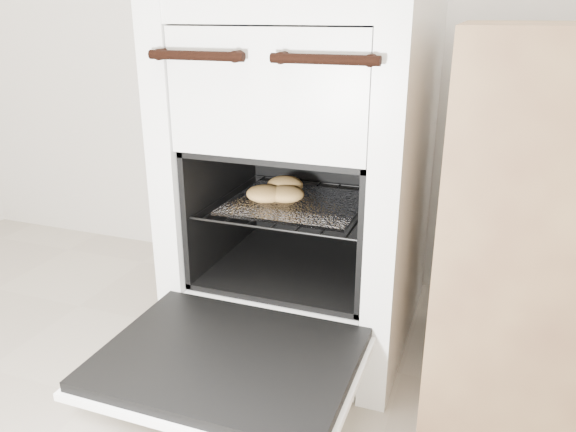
% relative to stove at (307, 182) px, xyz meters
% --- Properties ---
extents(stove, '(0.58, 0.65, 0.89)m').
position_rel_stove_xyz_m(stove, '(0.00, 0.00, 0.00)').
color(stove, white).
rests_on(stove, ground).
extents(oven_door, '(0.52, 0.41, 0.04)m').
position_rel_stove_xyz_m(oven_door, '(0.00, -0.49, -0.24)').
color(oven_door, black).
rests_on(oven_door, stove).
extents(oven_rack, '(0.42, 0.41, 0.01)m').
position_rel_stove_xyz_m(oven_rack, '(-0.00, -0.06, -0.04)').
color(oven_rack, black).
rests_on(oven_rack, stove).
extents(foil_sheet, '(0.33, 0.29, 0.01)m').
position_rel_stove_xyz_m(foil_sheet, '(0.00, -0.08, -0.03)').
color(foil_sheet, white).
rests_on(foil_sheet, oven_rack).
extents(baked_rolls, '(0.17, 0.21, 0.05)m').
position_rel_stove_xyz_m(baked_rolls, '(-0.05, -0.07, -0.01)').
color(baked_rolls, tan).
rests_on(baked_rolls, foil_sheet).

